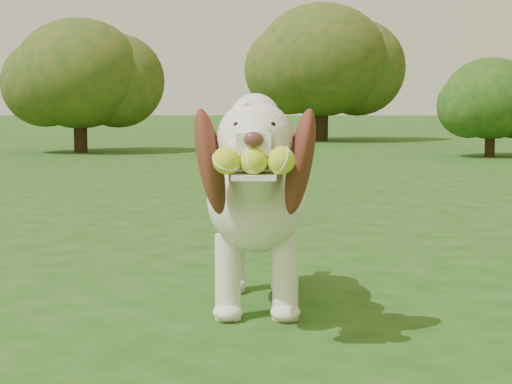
{
  "coord_description": "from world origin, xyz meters",
  "views": [
    {
      "loc": [
        0.39,
        -2.72,
        0.71
      ],
      "look_at": [
        0.28,
        -0.08,
        0.43
      ],
      "focal_mm": 60.0,
      "sensor_mm": 36.0,
      "label": 1
    }
  ],
  "objects": [
    {
      "name": "ground",
      "position": [
        0.0,
        0.0,
        0.0
      ],
      "size": [
        80.0,
        80.0,
        0.0
      ],
      "primitive_type": "plane",
      "color": "#1E4112",
      "rests_on": "ground"
    },
    {
      "name": "dog",
      "position": [
        0.27,
        0.15,
        0.39
      ],
      "size": [
        0.39,
        1.13,
        0.74
      ],
      "rotation": [
        0.0,
        0.0,
        0.02
      ],
      "color": "white",
      "rests_on": "ground"
    },
    {
      "name": "shrub_i",
      "position": [
        0.91,
        12.64,
        1.44
      ],
      "size": [
        2.36,
        2.36,
        2.45
      ],
      "color": "#382314",
      "rests_on": "ground"
    },
    {
      "name": "shrub_b",
      "position": [
        -2.55,
        9.08,
        1.09
      ],
      "size": [
        1.79,
        1.79,
        1.86
      ],
      "color": "#382314",
      "rests_on": "ground"
    },
    {
      "name": "shrub_c",
      "position": [
        2.93,
        8.36,
        0.75
      ],
      "size": [
        1.22,
        1.22,
        1.27
      ],
      "color": "#382314",
      "rests_on": "ground"
    }
  ]
}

